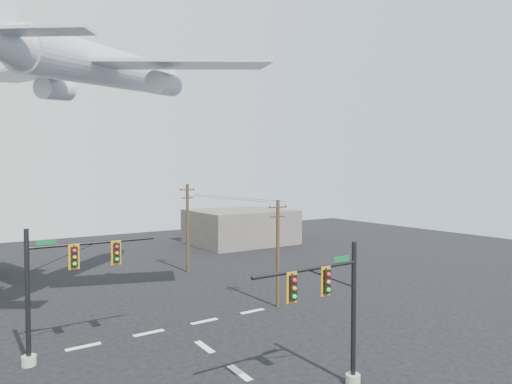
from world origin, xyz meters
TOP-DOWN VIEW (x-y plane):
  - lane_markings at (0.00, 5.33)m, footprint 14.00×21.20m
  - signal_mast_near at (2.73, -0.14)m, footprint 6.22×0.77m
  - signal_mast_far at (-7.45, 10.92)m, footprint 7.32×0.81m
  - utility_pole_a at (8.22, 11.83)m, footprint 1.66×0.28m
  - utility_pole_b at (7.36, 26.58)m, footprint 1.86×0.57m
  - power_lines at (7.79, 19.20)m, footprint 2.46×14.75m
  - airliner at (-2.76, 17.70)m, footprint 21.58×21.05m
  - building_right at (22.00, 40.00)m, footprint 14.00×12.00m

SIDE VIEW (x-z plane):
  - lane_markings at x=0.00m, z-range 0.01..0.01m
  - building_right at x=22.00m, z-range 0.00..5.00m
  - signal_mast_near at x=2.73m, z-range 0.23..7.24m
  - signal_mast_far at x=-7.45m, z-range 0.28..7.64m
  - utility_pole_a at x=8.22m, z-range 0.19..8.48m
  - utility_pole_b at x=7.36m, z-range 0.22..9.51m
  - power_lines at x=7.79m, z-range 8.14..8.17m
  - airliner at x=-2.76m, z-range 14.62..21.37m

